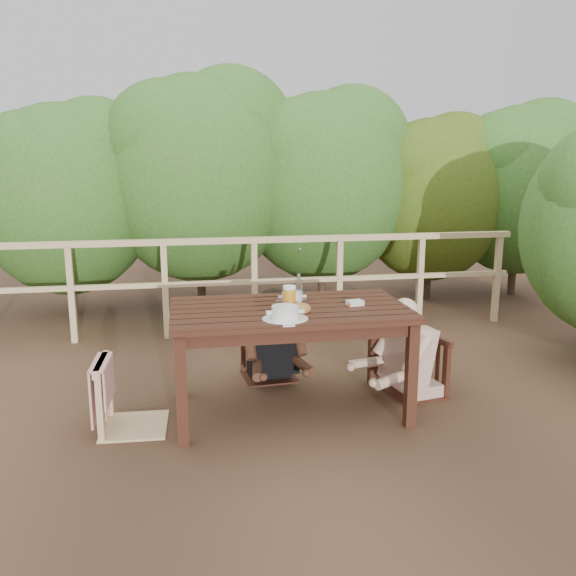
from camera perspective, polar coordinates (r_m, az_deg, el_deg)
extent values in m
plane|color=brown|center=(4.48, 0.12, -11.47)|extent=(60.00, 60.00, 0.00)
cube|color=black|center=(4.34, 0.12, -6.86)|extent=(1.65, 0.93, 0.76)
cube|color=tan|center=(4.19, -14.57, -6.91)|extent=(0.47, 0.47, 0.91)
cube|color=black|center=(4.98, -1.83, -3.79)|extent=(0.46, 0.46, 0.85)
cube|color=black|center=(4.74, 11.92, -4.93)|extent=(0.49, 0.49, 0.84)
cube|color=tan|center=(6.21, -3.19, 0.20)|extent=(5.60, 0.10, 1.01)
cylinder|color=silver|center=(3.91, -0.27, -2.42)|extent=(0.30, 0.30, 0.10)
cylinder|color=silver|center=(4.37, 0.40, -0.93)|extent=(0.25, 0.25, 0.08)
ellipsoid|color=#AF6B3D|center=(4.07, 1.25, -1.98)|extent=(0.14, 0.10, 0.08)
cylinder|color=orange|center=(4.16, 0.14, -0.97)|extent=(0.09, 0.09, 0.17)
cylinder|color=white|center=(4.34, 1.02, -0.10)|extent=(0.05, 0.05, 0.22)
cube|color=silver|center=(4.29, 6.33, -1.50)|extent=(0.13, 0.10, 0.05)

